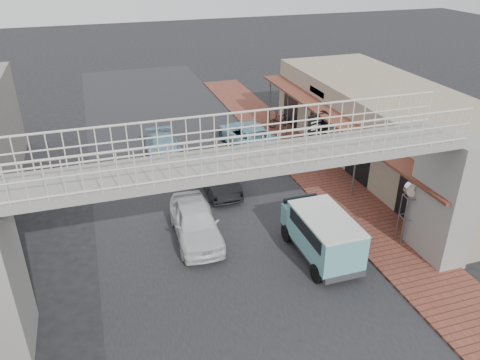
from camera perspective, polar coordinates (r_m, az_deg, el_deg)
ground at (r=19.95m, az=-2.58°, el=-6.45°), size 120.00×120.00×0.00m
road_strip at (r=19.95m, az=-2.58°, el=-6.43°), size 10.00×60.00×0.01m
sidewalk at (r=24.50m, az=10.28°, el=0.03°), size 3.00×40.00×0.10m
shophouse_row at (r=26.77m, az=18.21°, el=6.04°), size 7.20×18.00×4.00m
footbridge at (r=15.02m, az=1.29°, el=-4.36°), size 16.40×2.40×6.34m
white_hatchback at (r=19.34m, az=-5.46°, el=-5.11°), size 1.92×4.44×1.49m
dark_sedan at (r=23.03m, az=-2.87°, el=0.38°), size 1.53×4.15×1.36m
angkot_curb at (r=27.94m, az=1.03°, el=5.47°), size 2.90×5.45×1.46m
angkot_far at (r=26.38m, az=-9.28°, el=3.60°), size 2.06×4.62×1.31m
angkot_van at (r=18.11m, az=10.02°, el=-6.09°), size 1.84×3.95×1.93m
motorcycle_near at (r=25.11m, az=6.23°, el=2.29°), size 1.77×0.80×0.90m
motorcycle_far at (r=30.99m, az=4.82°, el=7.30°), size 1.64×0.68×0.95m
street_clock at (r=19.29m, az=20.27°, el=-1.36°), size 0.70×0.60×2.73m
arrow_sign at (r=25.49m, az=10.51°, el=7.17°), size 1.82×1.21×3.00m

